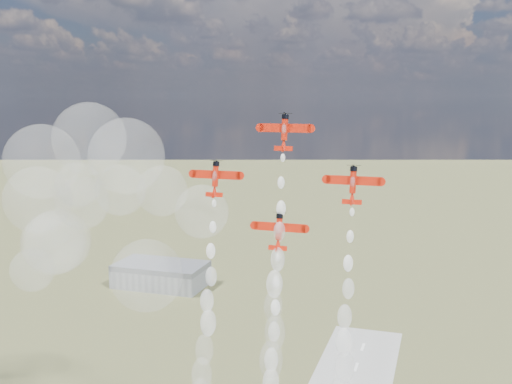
{
  "coord_description": "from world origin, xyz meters",
  "views": [
    {
      "loc": [
        29.55,
        -113.96,
        106.17
      ],
      "look_at": [
        -10.83,
        13.22,
        84.63
      ],
      "focal_mm": 42.0,
      "sensor_mm": 36.0,
      "label": 1
    }
  ],
  "objects": [
    {
      "name": "plane_left",
      "position": [
        -20.65,
        13.17,
        87.41
      ],
      "size": [
        11.76,
        3.99,
        8.32
      ],
      "rotation": [
        1.38,
        0.0,
        0.0
      ],
      "color": "red",
      "rests_on": "ground"
    },
    {
      "name": "smoke_trail_lead",
      "position": [
        -4.82,
        7.39,
        57.67
      ],
      "size": [
        5.23,
        11.84,
        47.06
      ],
      "color": "white",
      "rests_on": "plane_lead"
    },
    {
      "name": "smoke_trail_right",
      "position": [
        11.08,
        5.24,
        47.05
      ],
      "size": [
        5.41,
        12.17,
        46.21
      ],
      "color": "white",
      "rests_on": "plane_right"
    },
    {
      "name": "smoke_trail_left",
      "position": [
        -20.86,
        5.15,
        46.9
      ],
      "size": [
        5.2,
        11.63,
        46.83
      ],
      "color": "white",
      "rests_on": "plane_left"
    },
    {
      "name": "drifted_smoke_cloud",
      "position": [
        -59.48,
        23.06,
        78.7
      ],
      "size": [
        59.16,
        36.36,
        56.17
      ],
      "color": "white",
      "rests_on": "ground"
    },
    {
      "name": "plane_right",
      "position": [
        10.98,
        13.17,
        87.41
      ],
      "size": [
        11.76,
        3.99,
        8.32
      ],
      "rotation": [
        1.38,
        0.0,
        0.0
      ],
      "color": "red",
      "rests_on": "ground"
    },
    {
      "name": "plane_lead",
      "position": [
        -4.83,
        15.27,
        98.28
      ],
      "size": [
        11.76,
        3.99,
        8.32
      ],
      "rotation": [
        1.38,
        0.0,
        0.0
      ],
      "color": "red",
      "rests_on": "ground"
    },
    {
      "name": "hangar",
      "position": [
        -120.0,
        180.0,
        6.5
      ],
      "size": [
        50.0,
        28.0,
        13.0
      ],
      "color": "gray",
      "rests_on": "ground"
    },
    {
      "name": "plane_slot",
      "position": [
        -4.83,
        11.07,
        76.54
      ],
      "size": [
        11.76,
        3.99,
        8.32
      ],
      "rotation": [
        1.38,
        0.0,
        0.0
      ],
      "color": "red",
      "rests_on": "ground"
    }
  ]
}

